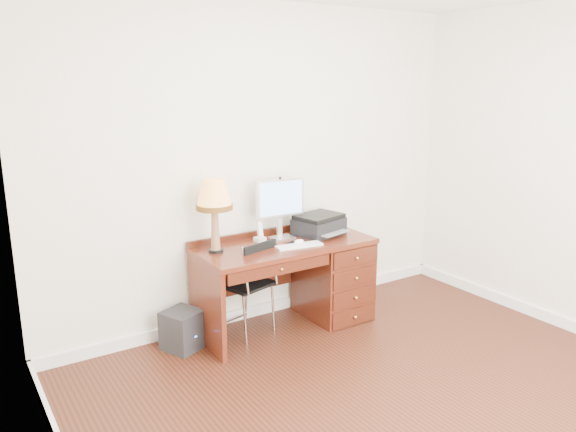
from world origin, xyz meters
TOP-DOWN VIEW (x-y plane):
  - ground at (0.00, 0.00)m, footprint 4.00×4.00m
  - room_shell at (0.00, 0.63)m, footprint 4.00×4.00m
  - desk at (0.32, 1.40)m, footprint 1.50×0.67m
  - monitor at (0.05, 1.55)m, footprint 0.44×0.15m
  - keyboard at (0.04, 1.25)m, footprint 0.40×0.16m
  - mouse_pad at (0.08, 1.31)m, footprint 0.20×0.20m
  - printer at (0.39, 1.47)m, footprint 0.46×0.40m
  - leg_lamp at (-0.59, 1.49)m, footprint 0.28×0.28m
  - phone at (-0.15, 1.56)m, footprint 0.09×0.09m
  - pen_cup at (0.23, 1.57)m, footprint 0.07×0.07m
  - chair at (-0.33, 1.44)m, footprint 0.47×0.47m
  - equipment_box at (-0.89, 1.50)m, footprint 0.35×0.35m

SIDE VIEW (x-z plane):
  - ground at x=0.00m, z-range 0.00..0.00m
  - room_shell at x=0.00m, z-range -1.95..2.05m
  - equipment_box at x=-0.89m, z-range 0.00..0.31m
  - desk at x=0.32m, z-range 0.04..0.79m
  - chair at x=-0.33m, z-range 0.09..0.90m
  - keyboard at x=0.04m, z-range 0.75..0.76m
  - mouse_pad at x=0.08m, z-range 0.74..0.78m
  - pen_cup at x=0.23m, z-range 0.75..0.84m
  - phone at x=-0.15m, z-range 0.72..0.89m
  - printer at x=0.39m, z-range 0.75..0.93m
  - monitor at x=0.05m, z-range 0.82..1.33m
  - leg_lamp at x=-0.59m, z-range 0.89..1.47m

